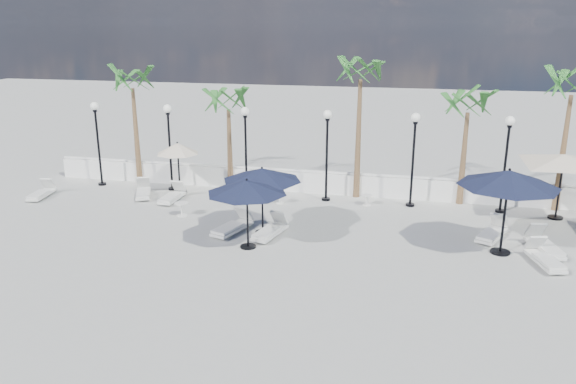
% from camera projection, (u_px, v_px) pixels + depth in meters
% --- Properties ---
extents(ground, '(100.00, 100.00, 0.00)m').
position_uv_depth(ground, '(293.00, 261.00, 17.74)').
color(ground, '#9FA09B').
rests_on(ground, ground).
extents(balustrade, '(26.00, 0.30, 1.01)m').
position_uv_depth(balustrade, '(330.00, 183.00, 24.60)').
color(balustrade, white).
rests_on(balustrade, ground).
extents(lamppost_0, '(0.36, 0.36, 3.84)m').
position_uv_depth(lamppost_0, '(97.00, 132.00, 25.31)').
color(lamppost_0, black).
rests_on(lamppost_0, ground).
extents(lamppost_1, '(0.36, 0.36, 3.84)m').
position_uv_depth(lamppost_1, '(169.00, 135.00, 24.57)').
color(lamppost_1, black).
rests_on(lamppost_1, ground).
extents(lamppost_2, '(0.36, 0.36, 3.84)m').
position_uv_depth(lamppost_2, '(246.00, 139.00, 23.83)').
color(lamppost_2, black).
rests_on(lamppost_2, ground).
extents(lamppost_3, '(0.36, 0.36, 3.84)m').
position_uv_depth(lamppost_3, '(327.00, 143.00, 23.08)').
color(lamppost_3, black).
rests_on(lamppost_3, ground).
extents(lamppost_4, '(0.36, 0.36, 3.84)m').
position_uv_depth(lamppost_4, '(414.00, 147.00, 22.34)').
color(lamppost_4, black).
rests_on(lamppost_4, ground).
extents(lamppost_5, '(0.36, 0.36, 3.84)m').
position_uv_depth(lamppost_5, '(507.00, 151.00, 21.60)').
color(lamppost_5, black).
rests_on(lamppost_5, ground).
extents(palm_0, '(2.60, 2.60, 5.50)m').
position_uv_depth(palm_0, '(132.00, 85.00, 25.15)').
color(palm_0, brown).
rests_on(palm_0, ground).
extents(palm_1, '(2.60, 2.60, 4.70)m').
position_uv_depth(palm_1, '(228.00, 106.00, 24.42)').
color(palm_1, brown).
rests_on(palm_1, ground).
extents(palm_2, '(2.60, 2.60, 6.10)m').
position_uv_depth(palm_2, '(361.00, 77.00, 22.81)').
color(palm_2, brown).
rests_on(palm_2, ground).
extents(palm_3, '(2.60, 2.60, 4.90)m').
position_uv_depth(palm_3, '(468.00, 109.00, 22.24)').
color(palm_3, brown).
rests_on(palm_3, ground).
extents(palm_4, '(2.60, 2.60, 5.70)m').
position_uv_depth(palm_4, '(572.00, 91.00, 21.23)').
color(palm_4, brown).
rests_on(palm_4, ground).
extents(lounger_0, '(0.80, 1.76, 0.63)m').
position_uv_depth(lounger_0, '(41.00, 193.00, 24.10)').
color(lounger_0, silver).
rests_on(lounger_0, ground).
extents(lounger_1, '(1.25, 1.83, 0.66)m').
position_uv_depth(lounger_1, '(143.00, 192.00, 24.22)').
color(lounger_1, silver).
rests_on(lounger_1, ground).
extents(lounger_2, '(0.59, 1.76, 0.66)m').
position_uv_depth(lounger_2, '(172.00, 196.00, 23.63)').
color(lounger_2, silver).
rests_on(lounger_2, ground).
extents(lounger_3, '(1.15, 1.98, 0.71)m').
position_uv_depth(lounger_3, '(232.00, 226.00, 20.10)').
color(lounger_3, silver).
rests_on(lounger_3, ground).
extents(lounger_4, '(0.99, 1.90, 0.68)m').
position_uv_depth(lounger_4, '(270.00, 230.00, 19.71)').
color(lounger_4, silver).
rests_on(lounger_4, ground).
extents(lounger_5, '(1.04, 1.98, 0.71)m').
position_uv_depth(lounger_5, '(544.00, 245.00, 18.38)').
color(lounger_5, silver).
rests_on(lounger_5, ground).
extents(lounger_6, '(1.02, 1.86, 0.66)m').
position_uv_depth(lounger_6, '(545.00, 258.00, 17.40)').
color(lounger_6, silver).
rests_on(lounger_6, ground).
extents(lounger_7, '(1.27, 1.91, 0.68)m').
position_uv_depth(lounger_7, '(492.00, 233.00, 19.49)').
color(lounger_7, silver).
rests_on(lounger_7, ground).
extents(side_table_0, '(0.55, 0.55, 0.54)m').
position_uv_depth(side_table_0, '(182.00, 208.00, 21.79)').
color(side_table_0, silver).
rests_on(side_table_0, ground).
extents(side_table_1, '(0.46, 0.46, 0.45)m').
position_uv_depth(side_table_1, '(280.00, 197.00, 23.32)').
color(side_table_1, silver).
rests_on(side_table_1, ground).
extents(side_table_2, '(0.45, 0.45, 0.44)m').
position_uv_depth(side_table_2, '(367.00, 199.00, 23.08)').
color(side_table_2, silver).
rests_on(side_table_2, ground).
extents(parasol_navy_left, '(2.78, 2.78, 2.46)m').
position_uv_depth(parasol_navy_left, '(262.00, 175.00, 19.47)').
color(parasol_navy_left, black).
rests_on(parasol_navy_left, ground).
extents(parasol_navy_mid, '(2.67, 2.67, 2.40)m').
position_uv_depth(parasol_navy_mid, '(247.00, 187.00, 18.22)').
color(parasol_navy_mid, black).
rests_on(parasol_navy_mid, ground).
extents(parasol_navy_right, '(3.20, 3.20, 2.87)m').
position_uv_depth(parasol_navy_right, '(509.00, 179.00, 17.64)').
color(parasol_navy_right, black).
rests_on(parasol_navy_right, ground).
extents(parasol_cream_sq_a, '(5.52, 5.52, 2.71)m').
position_uv_depth(parasol_cream_sq_a, '(564.00, 155.00, 20.89)').
color(parasol_cream_sq_a, black).
rests_on(parasol_cream_sq_a, ground).
extents(parasol_cream_small, '(1.86, 1.86, 2.29)m').
position_uv_depth(parasol_cream_small, '(178.00, 149.00, 24.34)').
color(parasol_cream_small, black).
rests_on(parasol_cream_small, ground).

